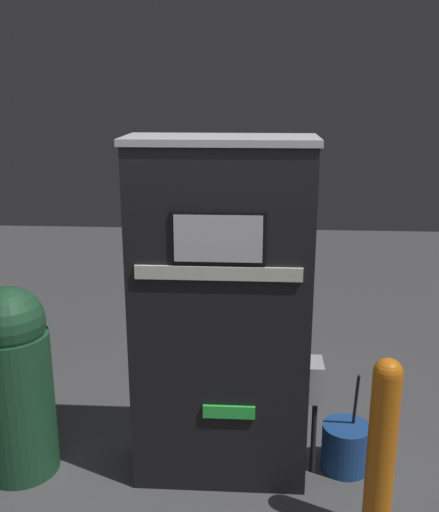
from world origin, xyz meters
name	(u,v)px	position (x,y,z in m)	size (l,w,h in m)	color
ground_plane	(218,491)	(0.00, 0.00, 0.00)	(14.00, 14.00, 0.00)	#4C4C4F
gas_pump	(221,316)	(0.00, 0.22, 1.07)	(1.16, 0.48, 2.13)	black
safety_bollard	(382,446)	(0.89, -0.32, 0.56)	(0.15, 0.15, 1.07)	orange
trash_bin	(14,380)	(-1.29, 0.16, 0.64)	(0.47, 0.47, 1.24)	#1E4C2D
squeegee_bucket	(345,447)	(0.81, 0.29, 0.16)	(0.31, 0.31, 0.69)	#1E478C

